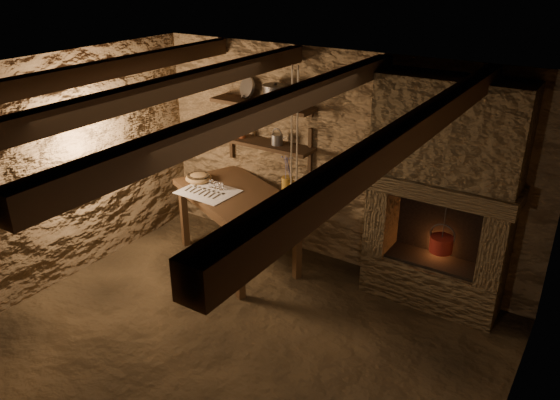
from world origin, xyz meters
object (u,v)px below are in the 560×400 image
Objects in this scene: work_table at (237,225)px; wooden_bowl at (199,178)px; stoneware_jug at (288,177)px; iron_stockpot at (275,96)px; red_pot at (441,243)px.

work_table is 5.63× the size of wooden_bowl.
stoneware_jug is at bearing 53.61° from work_table.
stoneware_jug reaches higher than wooden_bowl.
iron_stockpot reaches higher than red_pot.
work_table is at bearing -3.07° from wooden_bowl.
stoneware_jug is (0.49, 0.28, 0.59)m from work_table.
wooden_bowl is at bearing -149.16° from iron_stockpot.
stoneware_jug is at bearing -35.22° from iron_stockpot.
work_table is 2.24m from red_pot.
stoneware_jug reaches higher than red_pot.
iron_stockpot is 2.32m from red_pot.
work_table is 1.50m from iron_stockpot.
work_table is 6.55× the size of iron_stockpot.
red_pot is at bearing 33.30° from work_table.
red_pot is (2.20, 0.37, 0.25)m from work_table.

